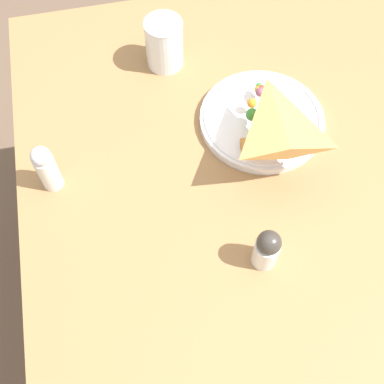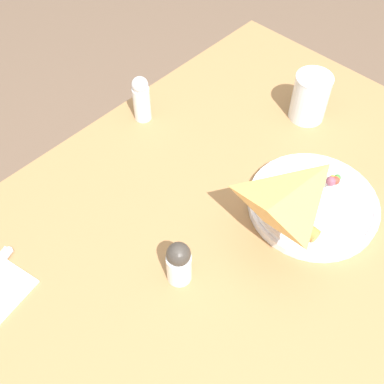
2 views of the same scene
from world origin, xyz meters
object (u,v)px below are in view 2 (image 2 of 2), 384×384
(milk_glass, at_px, (310,98))
(dining_table, at_px, (236,276))
(salt_shaker, at_px, (141,98))
(plate_pizza, at_px, (314,201))
(pepper_shaker, at_px, (179,263))

(milk_glass, bearing_deg, dining_table, -162.41)
(salt_shaker, bearing_deg, plate_pizza, -82.59)
(dining_table, distance_m, milk_glass, 0.39)
(plate_pizza, relative_size, pepper_shaker, 2.63)
(plate_pizza, xyz_separation_m, milk_glass, (0.19, 0.15, 0.03))
(milk_glass, bearing_deg, plate_pizza, -141.90)
(milk_glass, distance_m, salt_shaker, 0.34)
(dining_table, xyz_separation_m, pepper_shaker, (-0.11, 0.04, 0.14))
(milk_glass, bearing_deg, salt_shaker, 134.37)
(dining_table, bearing_deg, salt_shaker, 73.63)
(plate_pizza, xyz_separation_m, pepper_shaker, (-0.26, 0.07, 0.03))
(dining_table, xyz_separation_m, plate_pizza, (0.15, -0.04, 0.12))
(dining_table, relative_size, pepper_shaker, 12.28)
(dining_table, bearing_deg, plate_pizza, -14.09)
(dining_table, distance_m, salt_shaker, 0.40)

